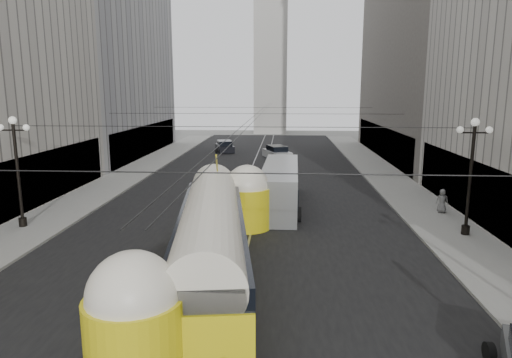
# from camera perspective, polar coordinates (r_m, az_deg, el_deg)

# --- Properties ---
(road) EXTENTS (20.00, 85.00, 0.02)m
(road) POSITION_cam_1_polar(r_m,az_deg,el_deg) (40.11, -0.22, -0.39)
(road) COLOR black
(road) RESTS_ON ground
(sidewalk_left) EXTENTS (4.00, 72.00, 0.15)m
(sidewalk_left) POSITION_cam_1_polar(r_m,az_deg,el_deg) (45.82, -15.08, 0.77)
(sidewalk_left) COLOR gray
(sidewalk_left) RESTS_ON ground
(sidewalk_right) EXTENTS (4.00, 72.00, 0.15)m
(sidewalk_right) POSITION_cam_1_polar(r_m,az_deg,el_deg) (44.47, 15.70, 0.43)
(sidewalk_right) COLOR gray
(sidewalk_right) RESTS_ON ground
(rail_left) EXTENTS (0.12, 85.00, 0.04)m
(rail_left) POSITION_cam_1_polar(r_m,az_deg,el_deg) (40.16, -1.29, -0.37)
(rail_left) COLOR gray
(rail_left) RESTS_ON ground
(rail_right) EXTENTS (0.12, 85.00, 0.04)m
(rail_right) POSITION_cam_1_polar(r_m,az_deg,el_deg) (40.07, 0.85, -0.40)
(rail_right) COLOR gray
(rail_right) RESTS_ON ground
(building_left_far) EXTENTS (12.60, 28.60, 28.60)m
(building_left_far) POSITION_cam_1_polar(r_m,az_deg,el_deg) (59.53, -19.63, 16.57)
(building_left_far) COLOR #999999
(building_left_far) RESTS_ON ground
(building_right_far) EXTENTS (12.60, 32.60, 32.60)m
(building_right_far) POSITION_cam_1_polar(r_m,az_deg,el_deg) (58.05, 22.15, 18.55)
(building_right_far) COLOR #514C47
(building_right_far) RESTS_ON ground
(distant_tower) EXTENTS (6.00, 6.00, 31.36)m
(distant_tower) POSITION_cam_1_polar(r_m,az_deg,el_deg) (87.05, 1.87, 15.67)
(distant_tower) COLOR #B2AFA8
(distant_tower) RESTS_ON ground
(lamppost_left_mid) EXTENTS (1.86, 0.44, 6.37)m
(lamppost_left_mid) POSITION_cam_1_polar(r_m,az_deg,el_deg) (29.30, -27.69, 1.51)
(lamppost_left_mid) COLOR black
(lamppost_left_mid) RESTS_ON sidewalk_left
(lamppost_right_mid) EXTENTS (1.86, 0.44, 6.37)m
(lamppost_right_mid) POSITION_cam_1_polar(r_m,az_deg,el_deg) (27.03, 25.28, 1.02)
(lamppost_right_mid) COLOR black
(lamppost_right_mid) RESTS_ON sidewalk_right
(catenary) EXTENTS (25.00, 72.00, 0.23)m
(catenary) POSITION_cam_1_polar(r_m,az_deg,el_deg) (38.35, -0.15, 7.95)
(catenary) COLOR black
(catenary) RESTS_ON ground
(streetcar) EXTENTS (4.69, 17.18, 3.80)m
(streetcar) POSITION_cam_1_polar(r_m,az_deg,el_deg) (19.68, -5.64, -7.07)
(streetcar) COLOR yellow
(streetcar) RESTS_ON ground
(city_bus) EXTENTS (2.64, 11.29, 2.85)m
(city_bus) POSITION_cam_1_polar(r_m,az_deg,el_deg) (31.51, 3.05, -0.67)
(city_bus) COLOR #9EA0A3
(city_bus) RESTS_ON ground
(sedan_white_far) EXTENTS (3.68, 5.36, 1.57)m
(sedan_white_far) POSITION_cam_1_polar(r_m,az_deg,el_deg) (53.63, 2.64, 3.28)
(sedan_white_far) COLOR silver
(sedan_white_far) RESTS_ON ground
(sedan_dark_far) EXTENTS (3.08, 5.05, 1.49)m
(sedan_dark_far) POSITION_cam_1_polar(r_m,az_deg,el_deg) (59.93, -3.93, 4.05)
(sedan_dark_far) COLOR black
(sedan_dark_far) RESTS_ON ground
(pedestrian_sidewalk_right) EXTENTS (0.87, 0.71, 1.55)m
(pedestrian_sidewalk_right) POSITION_cam_1_polar(r_m,az_deg,el_deg) (31.86, 22.25, -2.54)
(pedestrian_sidewalk_right) COLOR slate
(pedestrian_sidewalk_right) RESTS_ON sidewalk_right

